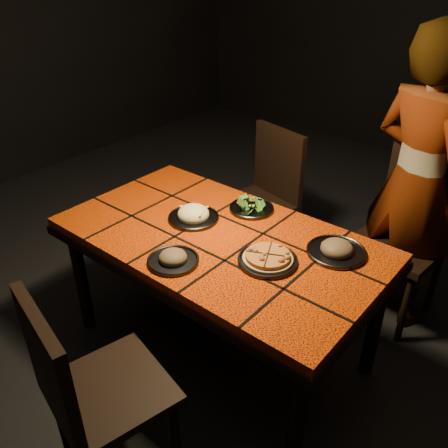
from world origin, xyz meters
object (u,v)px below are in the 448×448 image
Objects in this scene: dining_table at (219,249)px; plate_pasta at (193,215)px; chair_far_right at (409,225)px; diner at (416,183)px; chair_near at (86,387)px; plate_pizza at (268,259)px; chair_far_left at (266,191)px.

plate_pasta is (-0.20, 0.04, 0.10)m from dining_table.
dining_table is 1.17m from chair_far_right.
diner is 1.23m from plate_pasta.
plate_pizza is at bearing -90.19° from chair_near.
dining_table is 0.95× the size of diner.
chair_near is at bearing -103.47° from plate_pizza.
chair_far_right is (0.50, 1.90, 0.03)m from chair_near.
chair_near is at bearing 96.98° from diner.
dining_table is 0.33m from plate_pizza.
diner is at bearing -91.30° from chair_near.
diner is (0.49, 1.87, 0.30)m from chair_near.
chair_far_left is at bearing 125.38° from plate_pizza.
dining_table is 1.68× the size of chair_far_left.
chair_far_left is 3.16× the size of plate_pizza.
plate_pizza is (-0.28, -1.00, -0.09)m from diner.
dining_table is 1.58× the size of chair_far_right.
plate_pasta is at bearing -69.23° from chair_far_left.
chair_near reaches higher than plate_pasta.
plate_pasta is (0.12, -0.84, 0.22)m from chair_far_left.
chair_far_left is 3.64× the size of plate_pasta.
chair_near is 0.94× the size of chair_far_right.
chair_near is 1.00× the size of chair_far_left.
chair_far_right is at bearing -89.29° from diner.
plate_pasta is (-0.81, -0.96, 0.19)m from chair_far_right.
diner reaches higher than chair_far_left.
chair_far_left is (-0.33, 0.87, -0.12)m from dining_table.
plate_pizza is at bearing 96.02° from diner.
plate_pizza is 1.15× the size of plate_pasta.
diner reaches higher than plate_pizza.
plate_pasta is at bearing 172.43° from plate_pizza.
chair_far_left is 1.13m from plate_pizza.
chair_near is at bearing -99.19° from chair_far_right.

